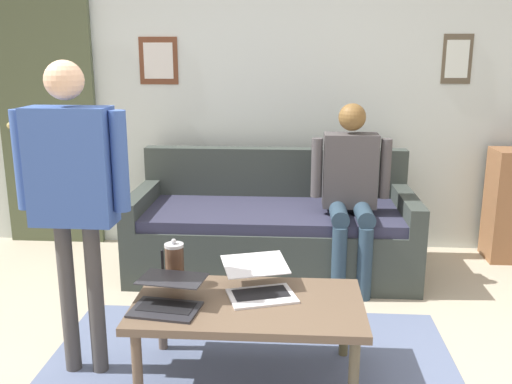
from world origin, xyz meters
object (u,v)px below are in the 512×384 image
object	(u,v)px
couch	(273,231)
person_seated	(351,184)
french_press	(175,264)
laptop_left	(259,285)
laptop_center	(168,298)
interior_door	(48,125)
coffee_table	(248,310)
person_standing	(72,181)

from	to	relation	value
couch	person_seated	world-z (taller)	person_seated
couch	french_press	xyz separation A→B (m)	(0.47, 1.31, 0.23)
person_seated	couch	bearing A→B (deg)	-22.48
couch	laptop_left	xyz separation A→B (m)	(0.01, 1.39, 0.16)
laptop_center	person_seated	distance (m)	1.70
interior_door	couch	size ratio (longest dim) A/B	0.99
laptop_left	french_press	xyz separation A→B (m)	(0.45, -0.08, 0.07)
coffee_table	laptop_left	xyz separation A→B (m)	(-0.05, -0.10, 0.09)
couch	person_seated	size ratio (longest dim) A/B	1.62
person_standing	person_seated	size ratio (longest dim) A/B	1.24
french_press	person_standing	size ratio (longest dim) A/B	0.16
couch	coffee_table	distance (m)	1.50
interior_door	couch	xyz separation A→B (m)	(-1.91, 0.53, -0.72)
french_press	person_standing	distance (m)	0.68
coffee_table	person_seated	bearing A→B (deg)	-115.70
laptop_center	person_standing	xyz separation A→B (m)	(0.47, -0.10, 0.55)
laptop_left	french_press	bearing A→B (deg)	-10.37
interior_door	laptop_left	bearing A→B (deg)	134.64
coffee_table	person_seated	world-z (taller)	person_seated
interior_door	person_seated	distance (m)	2.59
coffee_table	person_standing	xyz separation A→B (m)	(0.85, -0.02, 0.64)
coffee_table	person_seated	size ratio (longest dim) A/B	0.89
laptop_left	laptop_center	xyz separation A→B (m)	(0.43, 0.19, -0.00)
laptop_center	person_seated	world-z (taller)	person_seated
laptop_center	french_press	bearing A→B (deg)	-85.41
coffee_table	laptop_left	world-z (taller)	laptop_left
interior_door	person_standing	distance (m)	2.25
laptop_center	coffee_table	bearing A→B (deg)	-167.23
interior_door	couch	world-z (taller)	interior_door
laptop_left	french_press	world-z (taller)	french_press
couch	laptop_left	distance (m)	1.40
person_standing	couch	bearing A→B (deg)	-121.70
person_standing	person_seated	bearing A→B (deg)	-139.39
interior_door	coffee_table	distance (m)	2.82
laptop_center	person_standing	world-z (taller)	person_standing
interior_door	laptop_center	bearing A→B (deg)	124.73
couch	coffee_table	xyz separation A→B (m)	(0.06, 1.50, 0.07)
interior_door	person_standing	world-z (taller)	interior_door
person_seated	person_standing	bearing A→B (deg)	40.61
laptop_center	french_press	size ratio (longest dim) A/B	1.45
couch	laptop_center	xyz separation A→B (m)	(0.45, 1.58, 0.16)
laptop_center	person_standing	size ratio (longest dim) A/B	0.23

